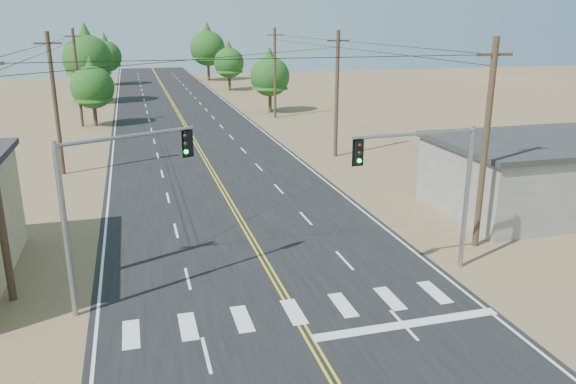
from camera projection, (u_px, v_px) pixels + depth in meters
name	position (u px, v px, depth m)	size (l,w,h in m)	color
road	(212.00, 171.00, 41.65)	(15.00, 200.00, 0.02)	black
building_right	(565.00, 174.00, 33.05)	(15.00, 8.00, 4.00)	gray
utility_pole_left_mid	(55.00, 103.00, 39.31)	(1.80, 0.30, 10.00)	#4C3826
utility_pole_left_far	(78.00, 77.00, 57.74)	(1.80, 0.30, 10.00)	#4C3826
utility_pole_right_near	(485.00, 144.00, 26.27)	(1.80, 0.30, 10.00)	#4C3826
utility_pole_right_mid	(337.00, 94.00, 44.70)	(1.80, 0.30, 10.00)	#4C3826
utility_pole_right_far	(275.00, 73.00, 63.13)	(1.80, 0.30, 10.00)	#4C3826
signal_mast_left	(105.00, 193.00, 20.82)	(5.08, 2.43, 6.70)	gray
signal_mast_right	(436.00, 176.00, 23.61)	(5.66, 0.63, 6.43)	gray
tree_left_near	(92.00, 83.00, 58.22)	(4.43, 4.43, 7.39)	#3F2D1E
tree_left_mid	(87.00, 54.00, 74.22)	(6.38, 6.38, 10.63)	#3F2D1E
tree_left_far	(105.00, 53.00, 96.06)	(5.32, 5.32, 8.87)	#3F2D1E
tree_right_near	(270.00, 72.00, 66.96)	(4.71, 4.71, 7.86)	#3F2D1E
tree_right_mid	(229.00, 60.00, 88.79)	(4.74, 4.74, 7.89)	#3F2D1E
tree_right_far	(207.00, 45.00, 103.33)	(6.41, 6.41, 10.68)	#3F2D1E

